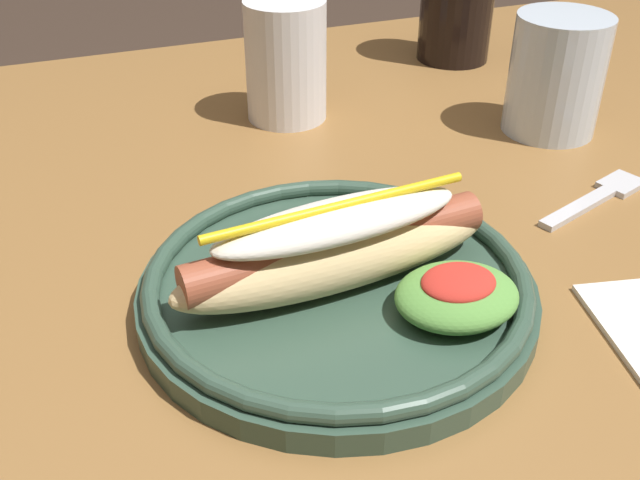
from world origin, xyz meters
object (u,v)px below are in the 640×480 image
hot_dog_plate (343,277)px  fork (599,196)px  water_cup (556,75)px  extra_cup (286,61)px

hot_dog_plate → fork: 0.25m
water_cup → extra_cup: extra_cup is taller
hot_dog_plate → extra_cup: bearing=78.0°
water_cup → extra_cup: bearing=151.9°
fork → water_cup: water_cup is taller
hot_dog_plate → extra_cup: 0.30m
extra_cup → water_cup: bearing=-28.1°
fork → water_cup: (0.04, 0.12, 0.05)m
water_cup → hot_dog_plate: bearing=-147.8°
hot_dog_plate → fork: bearing=12.1°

